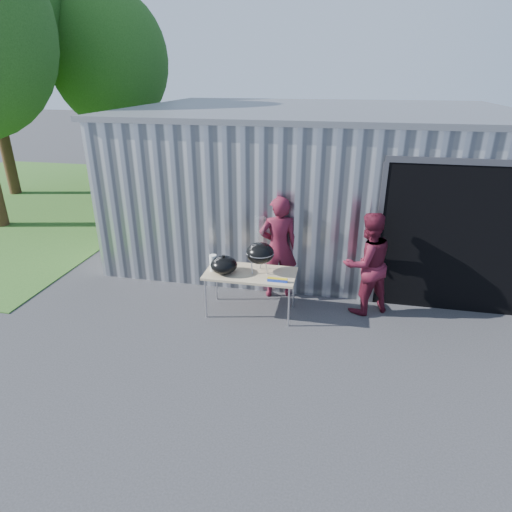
% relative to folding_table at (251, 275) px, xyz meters
% --- Properties ---
extents(ground, '(80.00, 80.00, 0.00)m').
position_rel_folding_table_xyz_m(ground, '(-0.03, -0.90, -0.71)').
color(ground, '#303032').
extents(building, '(8.20, 6.20, 3.10)m').
position_rel_folding_table_xyz_m(building, '(0.88, 3.69, 0.83)').
color(building, silver).
rests_on(building, ground).
extents(grass_patch, '(10.00, 12.00, 0.02)m').
position_rel_folding_table_xyz_m(grass_patch, '(-9.03, 5.10, -0.70)').
color(grass_patch, '#2D591E').
rests_on(grass_patch, ground).
extents(tree_far, '(3.87, 3.87, 6.41)m').
position_rel_folding_table_xyz_m(tree_far, '(-6.53, 8.10, 3.47)').
color(tree_far, '#442D19').
rests_on(tree_far, ground).
extents(folding_table, '(1.50, 0.75, 0.75)m').
position_rel_folding_table_xyz_m(folding_table, '(0.00, 0.00, 0.00)').
color(folding_table, tan).
rests_on(folding_table, ground).
extents(kettle_grill, '(0.47, 0.47, 0.94)m').
position_rel_folding_table_xyz_m(kettle_grill, '(0.15, 0.04, 0.46)').
color(kettle_grill, black).
rests_on(kettle_grill, folding_table).
extents(grill_lid, '(0.44, 0.44, 0.32)m').
position_rel_folding_table_xyz_m(grill_lid, '(-0.42, -0.10, 0.18)').
color(grill_lid, black).
rests_on(grill_lid, folding_table).
extents(paper_towels, '(0.12, 0.12, 0.28)m').
position_rel_folding_table_xyz_m(paper_towels, '(-0.62, -0.05, 0.18)').
color(paper_towels, white).
rests_on(paper_towels, folding_table).
extents(white_tub, '(0.20, 0.15, 0.10)m').
position_rel_folding_table_xyz_m(white_tub, '(-0.55, 0.21, 0.09)').
color(white_tub, white).
rests_on(white_tub, folding_table).
extents(foil_box, '(0.32, 0.05, 0.06)m').
position_rel_folding_table_xyz_m(foil_box, '(0.49, -0.25, 0.07)').
color(foil_box, '#1C3BB9').
rests_on(foil_box, folding_table).
extents(person_cook, '(0.78, 0.62, 1.88)m').
position_rel_folding_table_xyz_m(person_cook, '(0.35, 0.71, 0.23)').
color(person_cook, '#581525').
rests_on(person_cook, ground).
extents(person_bystander, '(1.08, 1.01, 1.76)m').
position_rel_folding_table_xyz_m(person_bystander, '(1.88, 0.45, 0.17)').
color(person_bystander, '#581525').
rests_on(person_bystander, ground).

